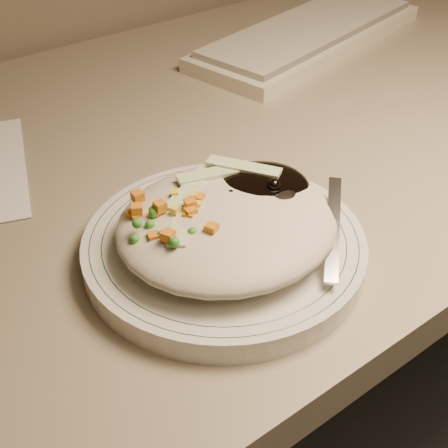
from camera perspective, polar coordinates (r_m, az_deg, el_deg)
desk at (r=0.84m, az=-2.87°, el=-4.24°), size 1.40×0.70×0.74m
plate at (r=0.55m, az=-0.00°, el=-2.18°), size 0.25×0.25×0.02m
plate_rim at (r=0.54m, az=-0.00°, el=-1.35°), size 0.23×0.23×0.00m
meal at (r=0.53m, az=0.42°, el=0.62°), size 0.21×0.19×0.05m
keyboard at (r=1.00m, az=7.82°, el=16.80°), size 0.44×0.23×0.03m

